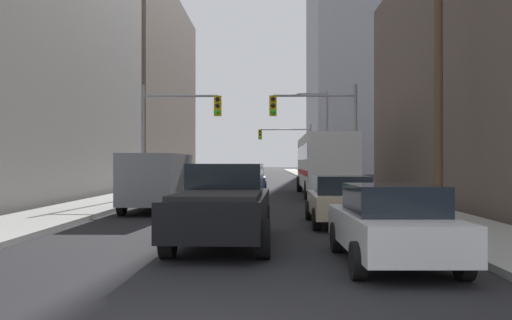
# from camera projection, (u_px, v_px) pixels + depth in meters

# --- Properties ---
(sidewalk_left) EXTENTS (2.97, 160.00, 0.15)m
(sidewalk_left) POSITION_uv_depth(u_px,v_px,m) (197.00, 180.00, 55.42)
(sidewalk_left) COLOR #9E9E99
(sidewalk_left) RESTS_ON ground
(sidewalk_right) EXTENTS (2.97, 160.00, 0.15)m
(sidewalk_right) POSITION_uv_depth(u_px,v_px,m) (320.00, 180.00, 55.13)
(sidewalk_right) COLOR #9E9E99
(sidewalk_right) RESTS_ON ground
(city_bus) EXTENTS (2.68, 11.53, 3.40)m
(city_bus) POSITION_uv_depth(u_px,v_px,m) (324.00, 162.00, 30.34)
(city_bus) COLOR silver
(city_bus) RESTS_ON ground
(pickup_truck_black) EXTENTS (2.20, 5.46, 1.90)m
(pickup_truck_black) POSITION_uv_depth(u_px,v_px,m) (223.00, 205.00, 12.43)
(pickup_truck_black) COLOR black
(pickup_truck_black) RESTS_ON ground
(cargo_van_grey) EXTENTS (2.16, 5.22, 2.26)m
(cargo_van_grey) POSITION_uv_depth(u_px,v_px,m) (158.00, 179.00, 20.76)
(cargo_van_grey) COLOR slate
(cargo_van_grey) RESTS_ON ground
(sedan_white) EXTENTS (1.95, 4.24, 1.52)m
(sedan_white) POSITION_uv_depth(u_px,v_px,m) (392.00, 224.00, 9.94)
(sedan_white) COLOR white
(sedan_white) RESTS_ON ground
(sedan_beige) EXTENTS (1.95, 4.23, 1.52)m
(sedan_beige) POSITION_uv_depth(u_px,v_px,m) (340.00, 200.00, 16.24)
(sedan_beige) COLOR #C6B793
(sedan_beige) RESTS_ON ground
(sedan_blue) EXTENTS (1.95, 4.21, 1.52)m
(sedan_blue) POSITION_uv_depth(u_px,v_px,m) (252.00, 180.00, 34.57)
(sedan_blue) COLOR navy
(sedan_blue) RESTS_ON ground
(sedan_green) EXTENTS (1.96, 4.27, 1.52)m
(sedan_green) POSITION_uv_depth(u_px,v_px,m) (208.00, 178.00, 37.94)
(sedan_green) COLOR #195938
(sedan_green) RESTS_ON ground
(traffic_signal_near_left) EXTENTS (4.21, 0.44, 6.00)m
(traffic_signal_near_left) POSITION_uv_depth(u_px,v_px,m) (177.00, 122.00, 27.50)
(traffic_signal_near_left) COLOR gray
(traffic_signal_near_left) RESTS_ON ground
(traffic_signal_near_right) EXTENTS (4.56, 0.44, 6.00)m
(traffic_signal_near_right) POSITION_uv_depth(u_px,v_px,m) (317.00, 121.00, 27.34)
(traffic_signal_near_right) COLOR gray
(traffic_signal_near_right) RESTS_ON ground
(traffic_signal_far_right) EXTENTS (5.65, 0.44, 6.00)m
(traffic_signal_far_right) POSITION_uv_depth(u_px,v_px,m) (287.00, 141.00, 55.83)
(traffic_signal_far_right) COLOR gray
(traffic_signal_far_right) RESTS_ON ground
(utility_pole_right) EXTENTS (2.20, 0.28, 10.16)m
(utility_pole_right) POSITION_uv_depth(u_px,v_px,m) (438.00, 60.00, 17.65)
(utility_pole_right) COLOR brown
(utility_pole_right) RESTS_ON ground
(street_lamp_right) EXTENTS (2.61, 0.32, 7.50)m
(street_lamp_right) POSITION_uv_depth(u_px,v_px,m) (322.00, 129.00, 41.17)
(street_lamp_right) COLOR gray
(street_lamp_right) RESTS_ON ground
(building_left_mid_office) EXTENTS (24.87, 29.30, 20.15)m
(building_left_mid_office) POSITION_uv_depth(u_px,v_px,m) (64.00, 88.00, 57.74)
(building_left_mid_office) COLOR #66564C
(building_left_mid_office) RESTS_ON ground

